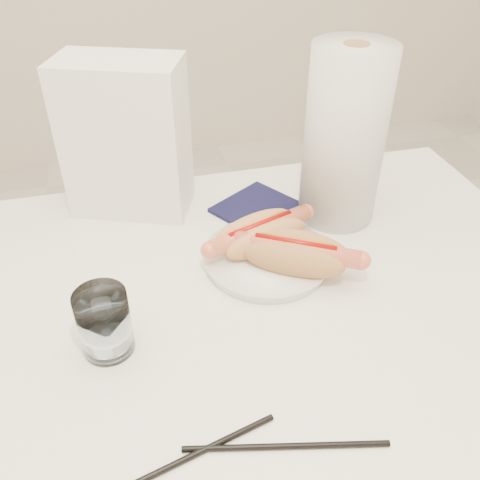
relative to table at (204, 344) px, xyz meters
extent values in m
cube|color=white|center=(0.00, 0.00, 0.04)|extent=(1.20, 0.80, 0.04)
cylinder|color=silver|center=(0.54, 0.34, -0.34)|extent=(0.04, 0.04, 0.71)
cylinder|color=white|center=(0.12, 0.09, 0.07)|extent=(0.25, 0.25, 0.02)
ellipsoid|color=#DF9959|center=(0.13, 0.10, 0.10)|extent=(0.16, 0.09, 0.05)
ellipsoid|color=#DF9959|center=(0.11, 0.13, 0.10)|extent=(0.16, 0.09, 0.05)
ellipsoid|color=#DF9959|center=(0.12, 0.12, 0.09)|extent=(0.15, 0.10, 0.03)
cylinder|color=#DD724E|center=(0.12, 0.12, 0.11)|extent=(0.19, 0.09, 0.03)
cylinder|color=#990A05|center=(0.12, 0.12, 0.12)|extent=(0.12, 0.05, 0.01)
ellipsoid|color=tan|center=(0.15, 0.04, 0.10)|extent=(0.16, 0.12, 0.05)
ellipsoid|color=tan|center=(0.17, 0.07, 0.10)|extent=(0.16, 0.12, 0.05)
ellipsoid|color=tan|center=(0.16, 0.06, 0.09)|extent=(0.15, 0.13, 0.03)
cylinder|color=#EC6753|center=(0.16, 0.06, 0.11)|extent=(0.19, 0.13, 0.03)
cylinder|color=#990A05|center=(0.16, 0.06, 0.12)|extent=(0.11, 0.07, 0.01)
cylinder|color=white|center=(-0.13, -0.03, 0.11)|extent=(0.07, 0.07, 0.10)
cylinder|color=black|center=(-0.07, -0.22, 0.06)|extent=(0.23, 0.07, 0.01)
cylinder|color=black|center=(0.05, -0.23, 0.06)|extent=(0.23, 0.06, 0.01)
cube|color=white|center=(-0.07, 0.32, 0.20)|extent=(0.23, 0.18, 0.28)
cube|color=#101134|center=(0.16, 0.24, 0.06)|extent=(0.19, 0.19, 0.01)
cylinder|color=silver|center=(0.29, 0.20, 0.21)|extent=(0.16, 0.16, 0.31)
camera|label=1|loc=(-0.08, -0.53, 0.60)|focal=39.01mm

